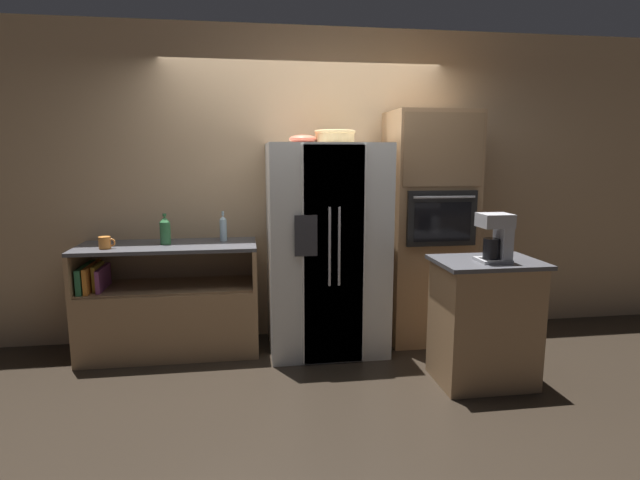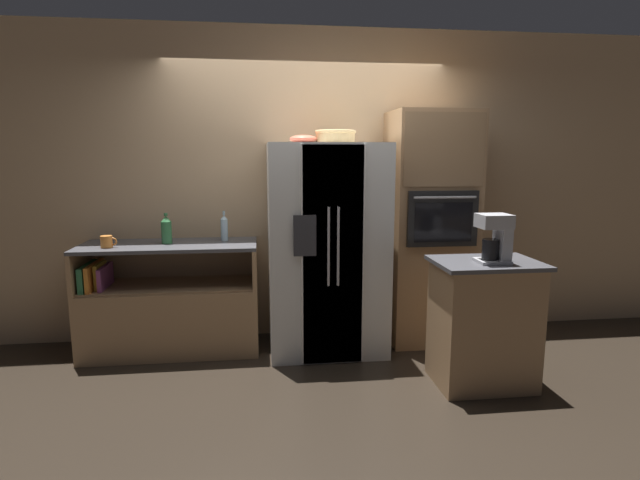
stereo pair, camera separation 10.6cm
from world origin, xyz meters
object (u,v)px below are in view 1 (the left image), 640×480
Objects in this scene: bottle_tall at (165,230)px; coffee_maker at (497,235)px; bottle_short at (223,228)px; wicker_basket at (335,136)px; fruit_bowl at (303,139)px; mug at (105,243)px; wall_oven at (428,228)px; refrigerator at (326,248)px.

coffee_maker reaches higher than bottle_tall.
bottle_short is 2.25m from coffee_maker.
fruit_bowl is at bearing -178.49° from wicker_basket.
coffee_maker is at bearing -17.16° from mug.
bottle_short reaches higher than mug.
mug is at bearing -177.41° from wall_oven.
fruit_bowl reaches higher than bottle_tall.
wicker_basket is 1.24m from bottle_short.
wicker_basket is at bearing -8.14° from bottle_short.
wall_oven is at bearing 1.75° from fruit_bowl.
refrigerator is 0.96m from wall_oven.
coffee_maker is (2.42, -1.02, 0.06)m from bottle_tall.
mug is at bearing -163.01° from bottle_tall.
bottle_tall is at bearing 177.67° from fruit_bowl.
bottle_tall is at bearing 16.99° from mug.
refrigerator is 6.81× the size of bottle_short.
bottle_tall is 0.76× the size of coffee_maker.
wall_oven is 5.93× the size of wicker_basket.
wall_oven is 2.30m from bottle_tall.
wall_oven reaches higher than coffee_maker.
fruit_bowl is 1.80× the size of mug.
fruit_bowl is 0.89× the size of bottle_tall.
fruit_bowl is (-0.19, 0.06, 0.92)m from refrigerator.
refrigerator is at bearing 0.90° from mug.
fruit_bowl is (-1.14, -0.03, 0.78)m from wall_oven.
bottle_short is at bearing 166.75° from refrigerator.
mug is at bearing -176.81° from fruit_bowl.
coffee_maker is (0.13, -1.01, 0.09)m from wall_oven.
wall_oven is at bearing -0.31° from bottle_tall.
bottle_tall is 0.48m from bottle_short.
fruit_bowl reaches higher than bottle_short.
refrigerator is 13.72× the size of mug.
wicker_basket reaches higher than coffee_maker.
coffee_maker is at bearing -22.89° from bottle_tall.
mug is (-0.45, -0.14, -0.07)m from bottle_tall.
bottle_short is at bearing 14.23° from mug.
bottle_short is at bearing 150.12° from coffee_maker.
mug is (-1.88, -0.10, -0.85)m from wicker_basket.
wicker_basket is 1.01× the size of coffee_maker.
fruit_bowl is (-0.27, -0.01, -0.02)m from wicker_basket.
coffee_maker is (1.26, -0.98, -0.69)m from fruit_bowl.
fruit_bowl is 0.89× the size of bottle_short.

